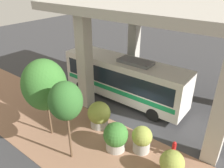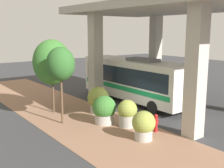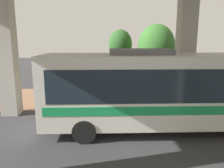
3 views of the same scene
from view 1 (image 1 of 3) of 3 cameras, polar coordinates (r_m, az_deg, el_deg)
The scene contains 11 objects.
ground_plane at distance 15.71m, azimuth 5.75°, elevation -11.91°, with size 80.00×80.00×0.00m, color #38383A.
sidewalk_strip at distance 13.86m, azimuth -1.25°, elevation -18.13°, with size 6.00×40.00×0.02m.
overpass at distance 16.10m, azimuth 14.87°, elevation 15.82°, with size 9.40×17.90×8.02m.
bus at distance 18.25m, azimuth 3.01°, elevation 1.76°, with size 2.76×10.94×3.82m.
fire_hydrant at distance 13.92m, azimuth 15.82°, elevation -16.03°, with size 0.49×0.24×1.11m.
planter_front at distance 15.46m, azimuth -3.37°, elevation -8.02°, with size 1.62×1.62×1.94m.
planter_middle at distance 12.61m, azimuth 15.33°, elevation -19.60°, with size 1.31×1.31×1.66m.
planter_back at distance 13.69m, azimuth 7.80°, elevation -14.06°, with size 1.25×1.25×1.74m.
planter_extra at distance 13.66m, azimuth 1.01°, elevation -13.63°, with size 1.54×1.54×1.87m.
street_tree_near at distance 11.61m, azimuth -12.02°, elevation -4.43°, with size 1.81×1.81×5.00m.
street_tree_far at distance 13.93m, azimuth -17.22°, elevation -0.24°, with size 2.73×2.73×5.38m.
Camera 1 is at (-10.59, -6.19, 9.82)m, focal length 35.00 mm.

